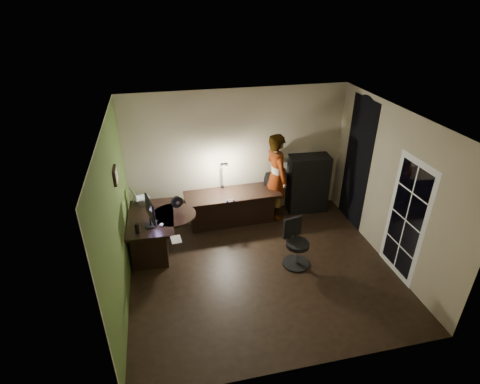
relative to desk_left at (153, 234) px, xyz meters
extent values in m
cube|color=black|center=(1.81, -0.93, -0.38)|extent=(4.50, 4.00, 0.01)
cube|color=silver|center=(1.81, -0.93, 2.33)|extent=(4.50, 4.00, 0.01)
cube|color=tan|center=(1.81, 1.07, 0.97)|extent=(4.50, 0.01, 2.70)
cube|color=tan|center=(1.81, -2.94, 0.97)|extent=(4.50, 0.01, 2.70)
cube|color=tan|center=(-0.44, -0.93, 0.97)|extent=(0.01, 4.00, 2.70)
cube|color=tan|center=(4.07, -0.93, 0.97)|extent=(0.01, 4.00, 2.70)
cube|color=#466127|center=(-0.43, -0.93, 0.97)|extent=(0.00, 4.00, 2.70)
cube|color=black|center=(4.05, 0.22, 0.92)|extent=(0.01, 0.90, 2.60)
cube|color=white|center=(4.05, -1.48, 0.67)|extent=(0.02, 0.92, 2.10)
cube|color=black|center=(-0.41, -0.48, 1.47)|extent=(0.04, 0.30, 0.25)
cube|color=black|center=(0.00, 0.00, 0.00)|extent=(0.86, 1.34, 0.76)
cube|color=black|center=(1.61, 0.62, -0.02)|extent=(1.92, 0.72, 0.71)
cube|color=black|center=(3.32, 0.83, 0.26)|extent=(0.87, 0.47, 1.27)
cube|color=silver|center=(-0.15, 0.53, 0.44)|extent=(0.32, 0.30, 0.11)
cube|color=silver|center=(-0.15, 0.53, 0.60)|extent=(0.37, 0.36, 0.20)
cube|color=black|center=(0.00, -0.28, 0.56)|extent=(0.23, 0.56, 0.36)
ellipsoid|color=silver|center=(0.18, -0.33, 0.40)|extent=(0.09, 0.11, 0.04)
cube|color=black|center=(0.07, -0.20, 0.39)|extent=(0.12, 0.15, 0.01)
cube|color=black|center=(0.66, -0.42, 0.39)|extent=(0.06, 0.12, 0.01)
cylinder|color=black|center=(-0.22, -0.47, 0.47)|extent=(0.07, 0.07, 0.18)
cube|color=silver|center=(0.39, -0.80, 0.39)|extent=(0.18, 0.24, 0.01)
cube|color=black|center=(0.49, 0.14, 0.49)|extent=(0.25, 0.19, 0.34)
cube|color=navy|center=(1.51, 0.28, 0.36)|extent=(0.18, 0.09, 0.08)
cube|color=black|center=(2.60, 0.87, 0.42)|extent=(0.56, 0.51, 0.20)
cube|color=black|center=(1.47, 0.90, 0.68)|extent=(0.23, 0.35, 0.72)
cube|color=black|center=(2.45, -0.93, 0.06)|extent=(0.58, 0.58, 0.87)
imported|color=#D8A88C|center=(2.56, 0.72, 0.55)|extent=(0.55, 0.73, 1.86)
camera|label=1|loc=(0.33, -5.85, 3.95)|focal=28.00mm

